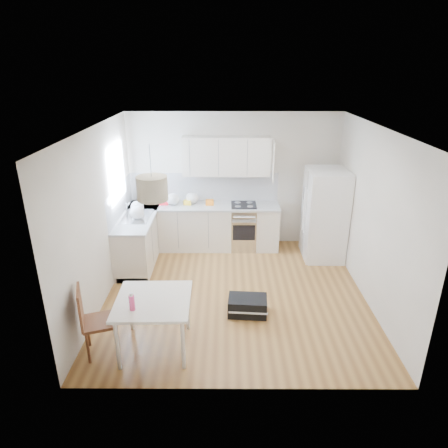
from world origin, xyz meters
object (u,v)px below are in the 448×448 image
dining_table (153,305)px  gym_bag (247,306)px  dining_chair (100,320)px  refrigerator (326,215)px

dining_table → gym_bag: dining_table is taller
dining_table → dining_chair: 0.71m
gym_bag → refrigerator: bearing=55.8°
dining_table → gym_bag: size_ratio=1.67×
dining_chair → gym_bag: dining_chair is taller
dining_chair → refrigerator: bearing=20.8°
refrigerator → dining_table: bearing=-135.2°
dining_table → dining_chair: (-0.69, -0.08, -0.18)m
refrigerator → gym_bag: bearing=-128.1°
dining_table → gym_bag: bearing=30.9°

